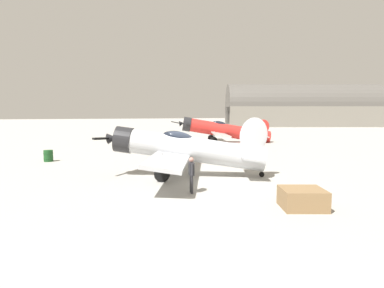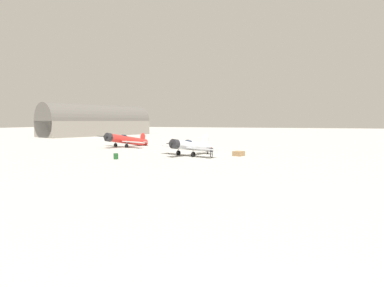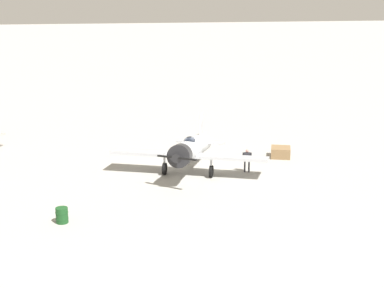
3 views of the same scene
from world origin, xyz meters
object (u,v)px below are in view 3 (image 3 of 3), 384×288
(ground_crew_mechanic, at_px, (247,158))
(airplane_foreground, at_px, (191,150))
(equipment_crate, at_px, (281,152))
(fuel_drum, at_px, (62,215))

(ground_crew_mechanic, bearing_deg, airplane_foreground, 89.00)
(ground_crew_mechanic, height_order, equipment_crate, ground_crew_mechanic)
(airplane_foreground, xyz_separation_m, fuel_drum, (-7.51, 8.46, -1.12))
(ground_crew_mechanic, xyz_separation_m, fuel_drum, (-6.64, 12.12, -0.54))
(fuel_drum, bearing_deg, ground_crew_mechanic, -61.30)
(airplane_foreground, relative_size, equipment_crate, 5.35)
(ground_crew_mechanic, bearing_deg, equipment_crate, -36.64)
(airplane_foreground, distance_m, equipment_crate, 7.60)
(equipment_crate, bearing_deg, ground_crew_mechanic, 130.89)
(ground_crew_mechanic, relative_size, equipment_crate, 0.82)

